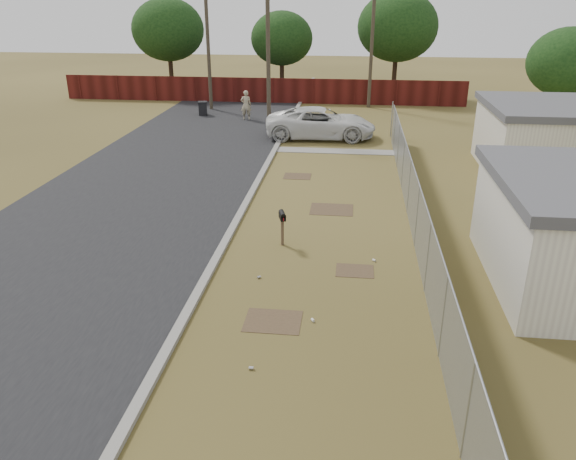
# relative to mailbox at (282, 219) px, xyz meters

# --- Properties ---
(ground) EXTENTS (120.00, 120.00, 0.00)m
(ground) POSITION_rel_mailbox_xyz_m (1.14, 0.40, -0.91)
(ground) COLOR olive
(ground) RESTS_ON ground
(street) EXTENTS (15.10, 60.00, 0.12)m
(street) POSITION_rel_mailbox_xyz_m (-5.62, 8.45, -0.89)
(street) COLOR black
(street) RESTS_ON ground
(chainlink_fence) EXTENTS (0.10, 27.06, 2.02)m
(chainlink_fence) POSITION_rel_mailbox_xyz_m (4.26, 1.42, -0.11)
(chainlink_fence) COLOR gray
(chainlink_fence) RESTS_ON ground
(privacy_fence) EXTENTS (30.00, 0.12, 1.80)m
(privacy_fence) POSITION_rel_mailbox_xyz_m (-4.86, 25.40, -0.01)
(privacy_fence) COLOR #4C1410
(privacy_fence) RESTS_ON ground
(utility_poles) EXTENTS (12.60, 8.24, 9.00)m
(utility_poles) POSITION_rel_mailbox_xyz_m (-2.52, 21.06, 3.79)
(utility_poles) COLOR #453B2E
(utility_poles) RESTS_ON ground
(horizon_trees) EXTENTS (33.32, 31.94, 7.78)m
(horizon_trees) POSITION_rel_mailbox_xyz_m (1.98, 23.96, 3.72)
(horizon_trees) COLOR #332417
(horizon_trees) RESTS_ON ground
(mailbox) EXTENTS (0.29, 0.50, 1.15)m
(mailbox) POSITION_rel_mailbox_xyz_m (0.00, 0.00, 0.00)
(mailbox) COLOR brown
(mailbox) RESTS_ON ground
(pickup_truck) EXTENTS (6.17, 3.03, 1.68)m
(pickup_truck) POSITION_rel_mailbox_xyz_m (0.31, 14.74, -0.07)
(pickup_truck) COLOR silver
(pickup_truck) RESTS_ON ground
(pedestrian) EXTENTS (0.74, 0.55, 1.86)m
(pedestrian) POSITION_rel_mailbox_xyz_m (-4.76, 19.19, 0.02)
(pedestrian) COLOR tan
(pedestrian) RESTS_ON ground
(trash_bin) EXTENTS (0.71, 0.70, 0.91)m
(trash_bin) POSITION_rel_mailbox_xyz_m (-7.89, 20.25, -0.44)
(trash_bin) COLOR black
(trash_bin) RESTS_ON ground
(scattered_litter) EXTENTS (3.41, 5.77, 0.07)m
(scattered_litter) POSITION_rel_mailbox_xyz_m (1.00, -3.59, -0.87)
(scattered_litter) COLOR beige
(scattered_litter) RESTS_ON ground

